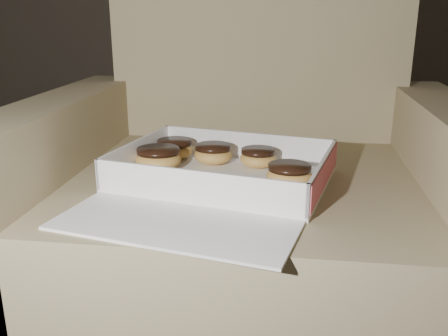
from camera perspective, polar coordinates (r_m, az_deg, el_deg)
armchair at (r=1.15m, az=2.62°, el=-5.76°), size 0.94×0.80×0.98m
bakery_box at (r=0.95m, az=-0.68°, el=-1.57°), size 0.48×0.53×0.07m
donut_a at (r=1.06m, az=3.93°, el=1.24°), size 0.08×0.08×0.04m
donut_b at (r=0.94m, az=7.48°, el=-0.79°), size 0.09×0.09×0.04m
donut_c at (r=1.08m, az=-1.25°, el=1.68°), size 0.08×0.08×0.04m
donut_d at (r=1.12m, az=-5.62°, el=2.26°), size 0.08×0.08×0.04m
donut_e at (r=1.04m, az=-7.51°, el=1.10°), size 0.10×0.10×0.05m
crumb_a at (r=0.92m, az=6.87°, el=-2.74°), size 0.01×0.01×0.00m
crumb_b at (r=0.95m, az=-6.29°, el=-2.00°), size 0.01×0.01×0.00m
crumb_c at (r=0.92m, az=-7.36°, el=-2.61°), size 0.01×0.01×0.00m
crumb_d at (r=0.94m, az=-0.05°, el=-2.08°), size 0.01×0.01×0.00m
crumb_e at (r=0.98m, az=-5.87°, el=-1.22°), size 0.01×0.01×0.00m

